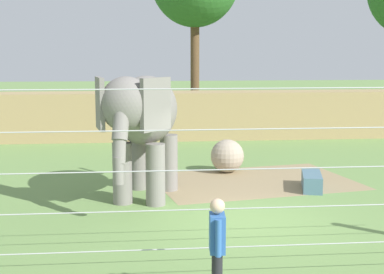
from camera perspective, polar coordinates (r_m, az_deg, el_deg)
The scene contains 8 objects.
ground_plane at distance 13.15m, azimuth 5.05°, elevation -8.23°, with size 120.00×120.00×0.00m, color #6B8E4C.
dirt_patch at distance 17.07m, azimuth 6.09°, elevation -4.32°, with size 5.63×3.87×0.01m, color #937F5B.
embankment_wall at distance 25.04m, azimuth -0.21°, elevation 2.15°, with size 36.00×1.80×2.01m, color tan.
elephant at distance 14.60m, azimuth -4.85°, elevation 1.96°, with size 2.33×4.21×3.21m.
enrichment_ball at distance 18.13m, azimuth 3.48°, elevation -1.87°, with size 1.04×1.04×1.04m, color tan.
cable_fence at distance 9.55m, azimuth 8.95°, elevation -4.33°, with size 11.47×0.21×3.32m.
zookeeper at distance 8.61m, azimuth 2.48°, elevation -10.86°, with size 0.25×0.59×1.67m.
feed_trough at distance 16.32m, azimuth 11.65°, elevation -4.27°, with size 0.82×1.48×0.44m.
Camera 1 is at (-2.39, -12.37, 3.78)m, focal length 54.41 mm.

